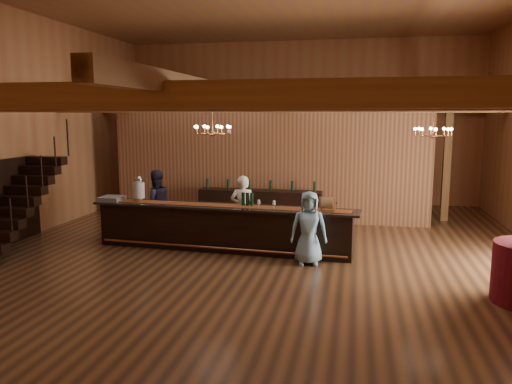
% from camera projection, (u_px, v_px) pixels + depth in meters
% --- Properties ---
extents(floor, '(14.00, 14.00, 0.00)m').
position_uv_depth(floor, '(261.00, 254.00, 10.88)').
color(floor, brown).
rests_on(floor, ground).
extents(wall_back, '(12.00, 0.10, 5.50)m').
position_uv_depth(wall_back, '(299.00, 122.00, 17.24)').
color(wall_back, '#A05E39').
rests_on(wall_back, floor).
extents(wall_front, '(12.00, 0.10, 5.50)m').
position_uv_depth(wall_front, '(83.00, 149.00, 3.68)').
color(wall_front, '#A05E39').
rests_on(wall_front, floor).
extents(wall_left, '(0.10, 14.00, 5.50)m').
position_uv_depth(wall_left, '(9.00, 126.00, 11.63)').
color(wall_left, '#A05E39').
rests_on(wall_left, floor).
extents(beam_grid, '(11.90, 13.90, 0.39)m').
position_uv_depth(beam_grid, '(265.00, 104.00, 10.88)').
color(beam_grid, '#9D6237').
rests_on(beam_grid, wall_left).
extents(support_posts, '(9.20, 10.20, 3.20)m').
position_uv_depth(support_posts, '(256.00, 185.00, 10.15)').
color(support_posts, '#9D6237').
rests_on(support_posts, floor).
extents(partition_wall, '(9.00, 0.18, 3.10)m').
position_uv_depth(partition_wall, '(267.00, 167.00, 14.13)').
color(partition_wall, brown).
rests_on(partition_wall, floor).
extents(staircase, '(1.00, 2.80, 2.00)m').
position_uv_depth(staircase, '(14.00, 206.00, 11.08)').
color(staircase, black).
rests_on(staircase, floor).
extents(backroom_boxes, '(4.10, 0.60, 1.10)m').
position_uv_depth(backroom_boxes, '(284.00, 192.00, 16.18)').
color(backroom_boxes, black).
rests_on(backroom_boxes, floor).
extents(tasting_bar, '(6.08, 1.16, 1.02)m').
position_uv_depth(tasting_bar, '(223.00, 228.00, 11.14)').
color(tasting_bar, black).
rests_on(tasting_bar, floor).
extents(beverage_dispenser, '(0.26, 0.26, 0.60)m').
position_uv_depth(beverage_dispenser, '(139.00, 189.00, 11.60)').
color(beverage_dispenser, silver).
rests_on(beverage_dispenser, tasting_bar).
extents(glass_rack_tray, '(0.50, 0.50, 0.10)m').
position_uv_depth(glass_rack_tray, '(112.00, 199.00, 11.72)').
color(glass_rack_tray, gray).
rests_on(glass_rack_tray, tasting_bar).
extents(raffle_drum, '(0.34, 0.24, 0.30)m').
position_uv_depth(raffle_drum, '(327.00, 203.00, 10.39)').
color(raffle_drum, brown).
rests_on(raffle_drum, tasting_bar).
extents(bar_bottle_0, '(0.07, 0.07, 0.30)m').
position_uv_depth(bar_bottle_0, '(243.00, 199.00, 11.04)').
color(bar_bottle_0, black).
rests_on(bar_bottle_0, tasting_bar).
extents(bar_bottle_1, '(0.07, 0.07, 0.30)m').
position_uv_depth(bar_bottle_1, '(247.00, 199.00, 11.01)').
color(bar_bottle_1, black).
rests_on(bar_bottle_1, tasting_bar).
extents(bar_bottle_2, '(0.07, 0.07, 0.30)m').
position_uv_depth(bar_bottle_2, '(252.00, 200.00, 10.99)').
color(bar_bottle_2, black).
rests_on(bar_bottle_2, tasting_bar).
extents(backbar_shelf, '(3.41, 0.59, 0.96)m').
position_uv_depth(backbar_shelf, '(260.00, 207.00, 13.78)').
color(backbar_shelf, black).
rests_on(backbar_shelf, floor).
extents(chandelier_left, '(0.80, 0.80, 0.66)m').
position_uv_depth(chandelier_left, '(213.00, 129.00, 10.78)').
color(chandelier_left, '#A96C3F').
rests_on(chandelier_left, beam_grid).
extents(chandelier_right, '(0.80, 0.80, 0.71)m').
position_uv_depth(chandelier_right, '(433.00, 131.00, 10.98)').
color(chandelier_right, '#A96C3F').
rests_on(chandelier_right, beam_grid).
extents(bartender, '(0.62, 0.43, 1.62)m').
position_uv_depth(bartender, '(243.00, 210.00, 11.67)').
color(bartender, white).
rests_on(bartender, floor).
extents(staff_second, '(1.03, 0.99, 1.67)m').
position_uv_depth(staff_second, '(156.00, 204.00, 12.27)').
color(staff_second, '#232037').
rests_on(staff_second, floor).
extents(guest, '(0.79, 0.57, 1.50)m').
position_uv_depth(guest, '(309.00, 228.00, 10.04)').
color(guest, '#7DADC5').
rests_on(guest, floor).
extents(floor_plant, '(0.76, 0.68, 1.15)m').
position_uv_depth(floor_plant, '(331.00, 201.00, 14.22)').
color(floor_plant, '#1F471B').
rests_on(floor_plant, floor).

